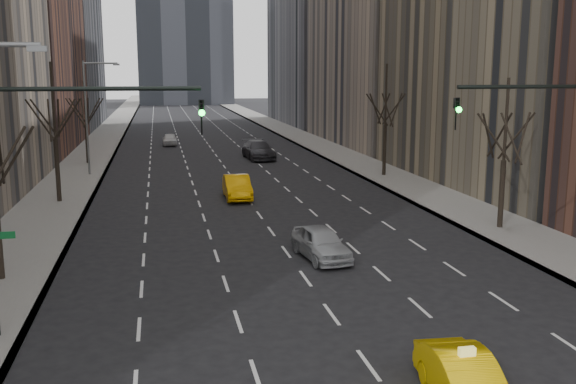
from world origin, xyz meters
TOP-DOWN VIEW (x-y plane):
  - sidewalk_left at (-12.25, 70.00)m, footprint 4.50×320.00m
  - sidewalk_right at (12.25, 70.00)m, footprint 4.50×320.00m
  - tree_lw_c at (-12.00, 34.00)m, footprint 3.36×3.50m
  - tree_lw_d at (-12.00, 52.00)m, footprint 3.36×3.50m
  - tree_rw_b at (12.00, 22.00)m, footprint 3.36×3.50m
  - tree_rw_c at (12.00, 40.00)m, footprint 3.36×3.50m
  - traffic_mast_left at (-9.11, 12.00)m, footprint 6.69×0.39m
  - streetlight_far at (-10.84, 45.00)m, footprint 2.83×0.22m
  - taxi_sedan at (1.64, 5.37)m, footprint 1.68×4.13m
  - silver_sedan_ahead at (1.33, 18.66)m, footprint 2.22×4.45m
  - far_taxi at (-0.66, 33.29)m, footprint 1.70×4.69m
  - far_suv_grey at (3.79, 52.59)m, footprint 2.82×6.20m
  - far_car_white at (-4.36, 66.31)m, footprint 1.62×3.97m

SIDE VIEW (x-z plane):
  - sidewalk_left at x=-12.25m, z-range 0.00..0.15m
  - sidewalk_right at x=12.25m, z-range 0.00..0.15m
  - taxi_sedan at x=1.64m, z-range 0.00..1.33m
  - far_car_white at x=-4.36m, z-range 0.00..1.35m
  - silver_sedan_ahead at x=1.33m, z-range 0.00..1.46m
  - far_taxi at x=-0.66m, z-range 0.00..1.54m
  - far_suv_grey at x=3.79m, z-range 0.00..1.76m
  - tree_lw_d at x=-12.00m, z-range -0.12..7.24m
  - tree_rw_b at x=12.00m, z-range -0.19..7.63m
  - tree_lw_c at x=-12.00m, z-range -0.33..8.41m
  - tree_rw_c at x=12.00m, z-range -0.33..8.41m
  - traffic_mast_left at x=-9.11m, z-range 1.49..9.49m
  - streetlight_far at x=-10.84m, z-range 1.12..10.12m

